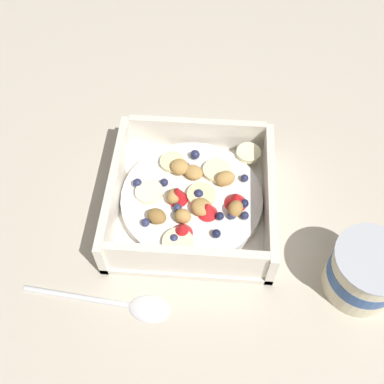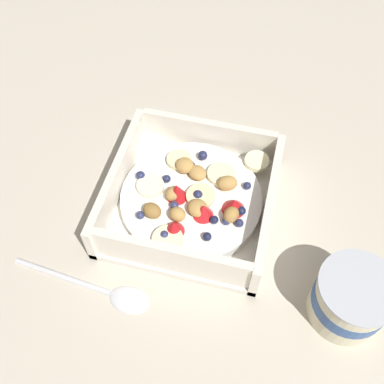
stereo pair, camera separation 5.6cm
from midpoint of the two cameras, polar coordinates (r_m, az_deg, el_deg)
The scene contains 4 objects.
ground_plane at distance 0.59m, azimuth 2.64°, elevation -2.17°, with size 2.40×2.40×0.00m, color beige.
fruit_bowl at distance 0.57m, azimuth 2.88°, elevation -0.88°, with size 0.20×0.20×0.06m.
spoon at distance 0.53m, azimuth -7.60°, elevation -12.62°, with size 0.04×0.17×0.01m.
yogurt_cup at distance 0.53m, azimuth 22.46°, elevation -12.69°, with size 0.08×0.08×0.07m.
Camera 2 is at (0.31, 0.08, 0.49)m, focal length 42.06 mm.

